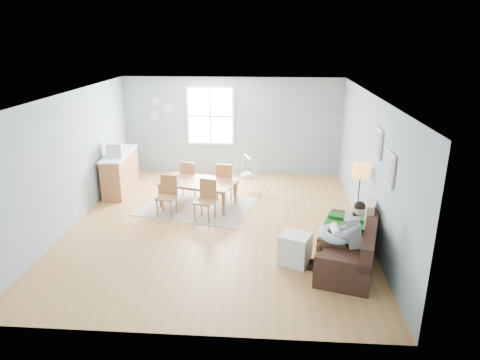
# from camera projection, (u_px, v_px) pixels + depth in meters

# --- Properties ---
(room) EXTENTS (8.40, 9.40, 3.90)m
(room) POSITION_uv_depth(u_px,v_px,m) (216.00, 109.00, 8.20)
(room) COLOR #AF713E
(window) EXTENTS (1.32, 0.08, 1.62)m
(window) POSITION_uv_depth(u_px,v_px,m) (210.00, 116.00, 11.76)
(window) COLOR silver
(window) RESTS_ON room
(pictures) EXTENTS (0.05, 1.34, 0.74)m
(pictures) POSITION_uv_depth(u_px,v_px,m) (384.00, 156.00, 7.20)
(pictures) COLOR silver
(pictures) RESTS_ON room
(wall_plates) EXTENTS (0.67, 0.02, 0.66)m
(wall_plates) POSITION_uv_depth(u_px,v_px,m) (160.00, 109.00, 11.80)
(wall_plates) COLOR #A0B5C0
(wall_plates) RESTS_ON room
(sofa) EXTENTS (1.38, 2.17, 0.81)m
(sofa) POSITION_uv_depth(u_px,v_px,m) (352.00, 248.00, 7.37)
(sofa) COLOR black
(sofa) RESTS_ON room
(green_throw) EXTENTS (1.12, 1.03, 0.04)m
(green_throw) POSITION_uv_depth(u_px,v_px,m) (353.00, 220.00, 7.91)
(green_throw) COLOR #155D20
(green_throw) RESTS_ON sofa
(beige_pillow) EXTENTS (0.22, 0.49, 0.47)m
(beige_pillow) POSITION_uv_depth(u_px,v_px,m) (369.00, 215.00, 7.62)
(beige_pillow) COLOR tan
(beige_pillow) RESTS_ON sofa
(father) EXTENTS (0.91, 0.48, 1.27)m
(father) POSITION_uv_depth(u_px,v_px,m) (344.00, 234.00, 7.02)
(father) COLOR gray
(father) RESTS_ON sofa
(nursing_pillow) EXTENTS (0.66, 0.64, 0.23)m
(nursing_pillow) POSITION_uv_depth(u_px,v_px,m) (335.00, 235.00, 7.09)
(nursing_pillow) COLOR #ACC0D7
(nursing_pillow) RESTS_ON father
(infant) EXTENTS (0.15, 0.38, 0.14)m
(infant) POSITION_uv_depth(u_px,v_px,m) (335.00, 229.00, 7.09)
(infant) COLOR white
(infant) RESTS_ON nursing_pillow
(toddler) EXTENTS (0.52, 0.31, 0.78)m
(toddler) POSITION_uv_depth(u_px,v_px,m) (351.00, 223.00, 7.44)
(toddler) COLOR white
(toddler) RESTS_ON sofa
(floor_lamp) EXTENTS (0.29, 0.29, 1.45)m
(floor_lamp) POSITION_uv_depth(u_px,v_px,m) (360.00, 176.00, 8.21)
(floor_lamp) COLOR black
(floor_lamp) RESTS_ON room
(storage_cube) EXTENTS (0.62, 0.59, 0.55)m
(storage_cube) POSITION_uv_depth(u_px,v_px,m) (295.00, 249.00, 7.38)
(storage_cube) COLOR white
(storage_cube) RESTS_ON room
(rug) EXTENTS (2.83, 2.38, 0.01)m
(rug) POSITION_uv_depth(u_px,v_px,m) (198.00, 206.00, 9.92)
(rug) COLOR #9D9890
(rug) RESTS_ON room
(dining_table) EXTENTS (1.90, 1.35, 0.60)m
(dining_table) POSITION_uv_depth(u_px,v_px,m) (198.00, 194.00, 9.83)
(dining_table) COLOR brown
(dining_table) RESTS_ON rug
(chair_sw) EXTENTS (0.45, 0.45, 0.88)m
(chair_sw) POSITION_uv_depth(u_px,v_px,m) (168.00, 193.00, 9.33)
(chair_sw) COLOR olive
(chair_sw) RESTS_ON rug
(chair_se) EXTENTS (0.50, 0.50, 0.88)m
(chair_se) POSITION_uv_depth(u_px,v_px,m) (206.00, 197.00, 9.08)
(chair_se) COLOR olive
(chair_se) RESTS_ON rug
(chair_nw) EXTENTS (0.50, 0.50, 0.88)m
(chair_nw) POSITION_uv_depth(u_px,v_px,m) (190.00, 176.00, 10.45)
(chair_nw) COLOR olive
(chair_nw) RESTS_ON rug
(chair_ne) EXTENTS (0.45, 0.45, 0.91)m
(chair_ne) POSITION_uv_depth(u_px,v_px,m) (225.00, 179.00, 10.19)
(chair_ne) COLOR olive
(chair_ne) RESTS_ON rug
(counter) EXTENTS (0.61, 1.79, 0.99)m
(counter) POSITION_uv_depth(u_px,v_px,m) (121.00, 171.00, 10.79)
(counter) COLOR brown
(counter) RESTS_ON room
(monitor) EXTENTS (0.40, 0.38, 0.33)m
(monitor) POSITION_uv_depth(u_px,v_px,m) (115.00, 150.00, 10.26)
(monitor) COLOR #B7B7BC
(monitor) RESTS_ON counter
(baby_swing) EXTENTS (1.12, 1.13, 0.89)m
(baby_swing) POSITION_uv_depth(u_px,v_px,m) (247.00, 175.00, 10.80)
(baby_swing) COLOR #B7B7BC
(baby_swing) RESTS_ON room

